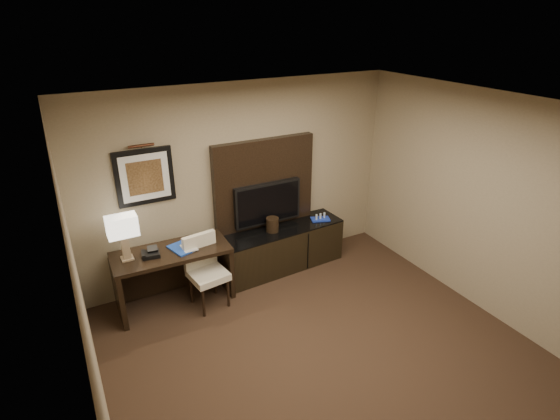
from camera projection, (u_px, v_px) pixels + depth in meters
floor at (344, 376)px, 4.58m from camera, size 4.50×5.00×0.01m
ceiling at (364, 121)px, 3.46m from camera, size 4.50×5.00×0.01m
wall_back at (243, 181)px, 6.02m from camera, size 4.50×0.01×2.70m
wall_left at (92, 348)px, 3.05m from camera, size 0.01×5.00×2.70m
wall_right at (511, 217)px, 4.99m from camera, size 0.01×5.00×2.70m
desk at (174, 277)px, 5.59m from camera, size 1.46×0.66×0.77m
credenza at (281, 248)px, 6.39m from camera, size 1.91×0.62×0.65m
tv_wall_panel at (264, 184)px, 6.13m from camera, size 1.50×0.12×1.30m
tv at (268, 203)px, 6.16m from camera, size 1.00×0.08×0.60m
artwork at (145, 177)px, 5.32m from camera, size 0.70×0.04×0.70m
picture_light at (141, 146)px, 5.12m from camera, size 0.04×0.04×0.30m
desk_chair at (208, 274)px, 5.52m from camera, size 0.50×0.56×0.91m
table_lamp at (124, 238)px, 5.13m from camera, size 0.37×0.23×0.58m
desk_phone at (151, 252)px, 5.29m from camera, size 0.23×0.21×0.10m
blue_folder at (182, 248)px, 5.47m from camera, size 0.34×0.40×0.02m
book at (181, 242)px, 5.39m from camera, size 0.18×0.03×0.24m
ice_bucket at (272, 225)px, 6.14m from camera, size 0.22×0.22×0.20m
minibar_tray at (320, 217)px, 6.50m from camera, size 0.31×0.25×0.10m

